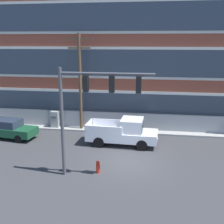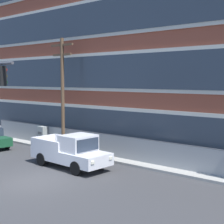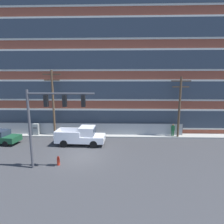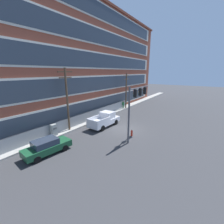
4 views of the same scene
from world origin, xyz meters
The scene contains 11 objects.
ground_plane centered at (0.00, 0.00, 0.00)m, with size 160.00×160.00×0.00m, color #38383A.
sidewalk_building_side centered at (0.00, 6.66, 0.08)m, with size 80.00×1.70×0.16m, color #9E9B93.
brick_mill_building centered at (-0.41, 13.41, 9.63)m, with size 56.43×12.40×19.24m.
chain_link_fence centered at (-0.98, 6.72, 0.83)m, with size 25.25×0.06×1.63m.
traffic_signal_mast centered at (-1.97, -2.07, 4.60)m, with size 5.23×0.43×6.32m.
pickup_truck_white centered at (-0.64, 3.34, 0.96)m, with size 5.44×2.30×2.06m.
utility_pole_near_corner centered at (-4.74, 6.35, 4.57)m, with size 2.22×0.26×8.31m.
utility_pole_midblock centered at (10.82, 6.07, 4.18)m, with size 2.32×0.26×7.51m.
electrical_cabinet centered at (-7.16, 6.33, 0.81)m, with size 0.69×0.50×1.61m.
pedestrian_near_cabinet centered at (10.31, 6.41, 0.97)m, with size 0.43×0.29×1.69m.
fire_hydrant centered at (-1.64, -1.56, 0.38)m, with size 0.24×0.24×0.78m.
Camera 3 is at (3.24, -15.12, 6.87)m, focal length 28.00 mm.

